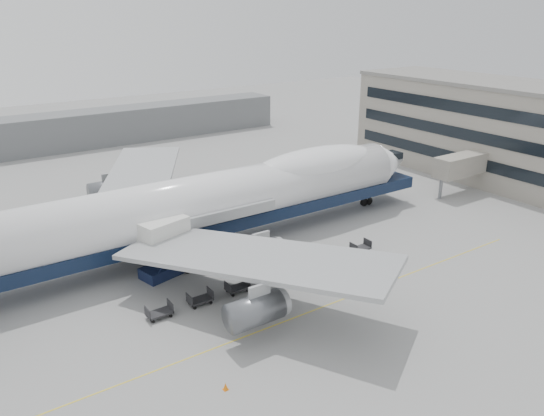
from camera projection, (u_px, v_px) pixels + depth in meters
ground at (268, 288)px, 53.27m from camera, size 260.00×260.00×0.00m
apron_line at (304, 314)px, 48.63m from camera, size 60.00×0.15×0.01m
hangar at (20, 137)px, 100.94m from camera, size 110.00×8.00×7.00m
airliner at (214, 201)px, 60.92m from camera, size 67.00×55.30×19.98m
catering_truck at (164, 244)px, 54.86m from camera, size 5.82×4.60×6.18m
traffic_cone at (226, 386)px, 38.88m from camera, size 0.40×0.40×0.59m
dolly_0 at (159, 312)px, 47.93m from camera, size 2.30×1.35×1.30m
dolly_1 at (200, 299)px, 50.09m from camera, size 2.30×1.35×1.30m
dolly_2 at (237, 287)px, 52.26m from camera, size 2.30×1.35×1.30m
dolly_3 at (272, 276)px, 54.43m from camera, size 2.30×1.35×1.30m
dolly_4 at (304, 266)px, 56.60m from camera, size 2.30×1.35×1.30m
dolly_5 at (333, 256)px, 58.77m from camera, size 2.30×1.35×1.30m
dolly_6 at (360, 248)px, 60.94m from camera, size 2.30×1.35×1.30m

